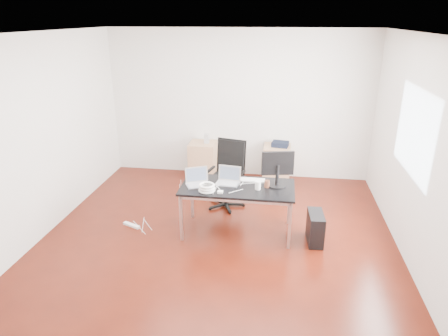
# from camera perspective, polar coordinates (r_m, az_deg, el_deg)

# --- Properties ---
(room_shell) EXTENTS (5.00, 5.00, 5.00)m
(room_shell) POSITION_cam_1_polar(r_m,az_deg,el_deg) (5.29, -0.47, 3.48)
(room_shell) COLOR #3B0E06
(room_shell) RESTS_ON ground
(desk) EXTENTS (1.60, 0.80, 0.73)m
(desk) POSITION_cam_1_polar(r_m,az_deg,el_deg) (5.68, 1.95, -3.10)
(desk) COLOR black
(desk) RESTS_ON ground
(office_chair) EXTENTS (0.58, 0.60, 1.08)m
(office_chair) POSITION_cam_1_polar(r_m,az_deg,el_deg) (6.56, 0.54, -0.39)
(office_chair) COLOR black
(office_chair) RESTS_ON ground
(filing_cabinet_left) EXTENTS (0.50, 0.50, 0.70)m
(filing_cabinet_left) POSITION_cam_1_polar(r_m,az_deg,el_deg) (7.83, -3.02, 1.18)
(filing_cabinet_left) COLOR #A87954
(filing_cabinet_left) RESTS_ON ground
(filing_cabinet_right) EXTENTS (0.50, 0.50, 0.70)m
(filing_cabinet_right) POSITION_cam_1_polar(r_m,az_deg,el_deg) (7.68, 7.51, 0.64)
(filing_cabinet_right) COLOR #A87954
(filing_cabinet_right) RESTS_ON ground
(pc_tower) EXTENTS (0.23, 0.46, 0.44)m
(pc_tower) POSITION_cam_1_polar(r_m,az_deg,el_deg) (5.77, 12.91, -8.33)
(pc_tower) COLOR black
(pc_tower) RESTS_ON ground
(wastebasket) EXTENTS (0.25, 0.25, 0.28)m
(wastebasket) POSITION_cam_1_polar(r_m,az_deg,el_deg) (7.76, 1.95, -0.64)
(wastebasket) COLOR black
(wastebasket) RESTS_ON ground
(power_strip) EXTENTS (0.30, 0.18, 0.04)m
(power_strip) POSITION_cam_1_polar(r_m,az_deg,el_deg) (6.27, -13.07, -7.96)
(power_strip) COLOR white
(power_strip) RESTS_ON ground
(laptop_left) EXTENTS (0.41, 0.37, 0.23)m
(laptop_left) POSITION_cam_1_polar(r_m,az_deg,el_deg) (5.71, -3.81, -1.83)
(laptop_left) COLOR silver
(laptop_left) RESTS_ON desk
(laptop_right) EXTENTS (0.36, 0.29, 0.23)m
(laptop_right) POSITION_cam_1_polar(r_m,az_deg,el_deg) (5.74, 0.61, -1.64)
(laptop_right) COLOR silver
(laptop_right) RESTS_ON desk
(monitor) EXTENTS (0.45, 0.26, 0.51)m
(monitor) POSITION_cam_1_polar(r_m,az_deg,el_deg) (5.62, 7.67, 0.14)
(monitor) COLOR black
(monitor) RESTS_ON desk
(keyboard) EXTENTS (0.44, 0.15, 0.02)m
(keyboard) POSITION_cam_1_polar(r_m,az_deg,el_deg) (5.85, 3.69, -1.72)
(keyboard) COLOR white
(keyboard) RESTS_ON desk
(cup_white) EXTENTS (0.08, 0.08, 0.12)m
(cup_white) POSITION_cam_1_polar(r_m,az_deg,el_deg) (5.55, 4.86, -2.49)
(cup_white) COLOR white
(cup_white) RESTS_ON desk
(cup_brown) EXTENTS (0.09, 0.09, 0.10)m
(cup_brown) POSITION_cam_1_polar(r_m,az_deg,el_deg) (5.64, 6.16, -2.27)
(cup_brown) COLOR brown
(cup_brown) RESTS_ON desk
(cable_coil) EXTENTS (0.24, 0.24, 0.11)m
(cable_coil) POSITION_cam_1_polar(r_m,az_deg,el_deg) (5.48, -2.47, -2.83)
(cable_coil) COLOR white
(cable_coil) RESTS_ON desk
(power_adapter) EXTENTS (0.07, 0.07, 0.03)m
(power_adapter) POSITION_cam_1_polar(r_m,az_deg,el_deg) (5.44, -0.55, -3.45)
(power_adapter) COLOR white
(power_adapter) RESTS_ON desk
(speaker) EXTENTS (0.09, 0.08, 0.18)m
(speaker) POSITION_cam_1_polar(r_m,az_deg,el_deg) (7.67, -2.50, 4.23)
(speaker) COLOR #9E9E9E
(speaker) RESTS_ON filing_cabinet_left
(navy_garment) EXTENTS (0.34, 0.29, 0.09)m
(navy_garment) POSITION_cam_1_polar(r_m,az_deg,el_deg) (7.55, 8.03, 3.40)
(navy_garment) COLOR black
(navy_garment) RESTS_ON filing_cabinet_right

